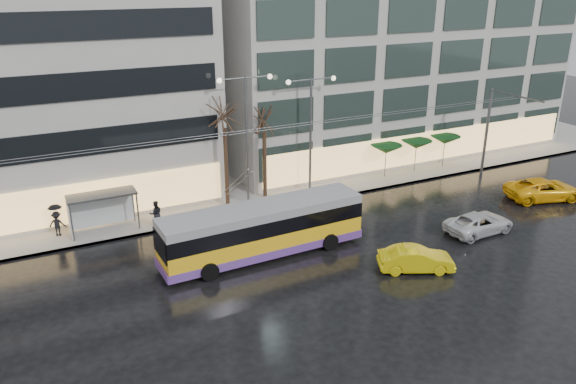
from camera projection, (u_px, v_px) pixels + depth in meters
ground at (291, 279)px, 30.49m from camera, size 140.00×140.00×0.00m
sidewalk at (232, 189)px, 42.98m from camera, size 80.00×10.00×0.15m
kerb at (258, 212)px, 38.85m from camera, size 80.00×0.10×0.15m
building_right at (387, 8)px, 49.61m from camera, size 32.00×14.00×25.00m
trolleybus at (263, 231)px, 32.53m from camera, size 12.25×4.86×5.65m
catenary at (250, 161)px, 35.98m from camera, size 42.24×5.12×7.00m
bus_shelter at (96, 204)px, 35.23m from camera, size 4.20×1.60×2.51m
street_lamp_near at (246, 123)px, 38.16m from camera, size 3.96×0.36×9.03m
street_lamp_far at (311, 119)px, 40.33m from camera, size 3.96×0.36×8.53m
tree_a at (224, 109)px, 37.30m from camera, size 3.20×3.20×8.40m
tree_b at (264, 114)px, 38.96m from camera, size 3.20×3.20×7.70m
parasol_a at (386, 149)px, 44.58m from camera, size 2.50×2.50×2.65m
parasol_b at (416, 144)px, 45.82m from camera, size 2.50×2.50×2.65m
parasol_c at (445, 140)px, 47.06m from camera, size 2.50×2.50×2.65m
taxi_b at (416, 259)px, 31.12m from camera, size 4.38×3.05×1.37m
taxi_c at (544, 189)px, 40.98m from camera, size 6.00×3.98×1.53m
sedan_silver at (479, 223)px, 35.71m from camera, size 4.76×2.31×1.31m
pedestrian_a at (116, 200)px, 36.73m from camera, size 0.97×0.98×2.19m
pedestrian_b at (156, 214)px, 36.20m from camera, size 0.89×0.72×1.74m
pedestrian_c at (57, 219)px, 34.78m from camera, size 1.20×1.08×2.11m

